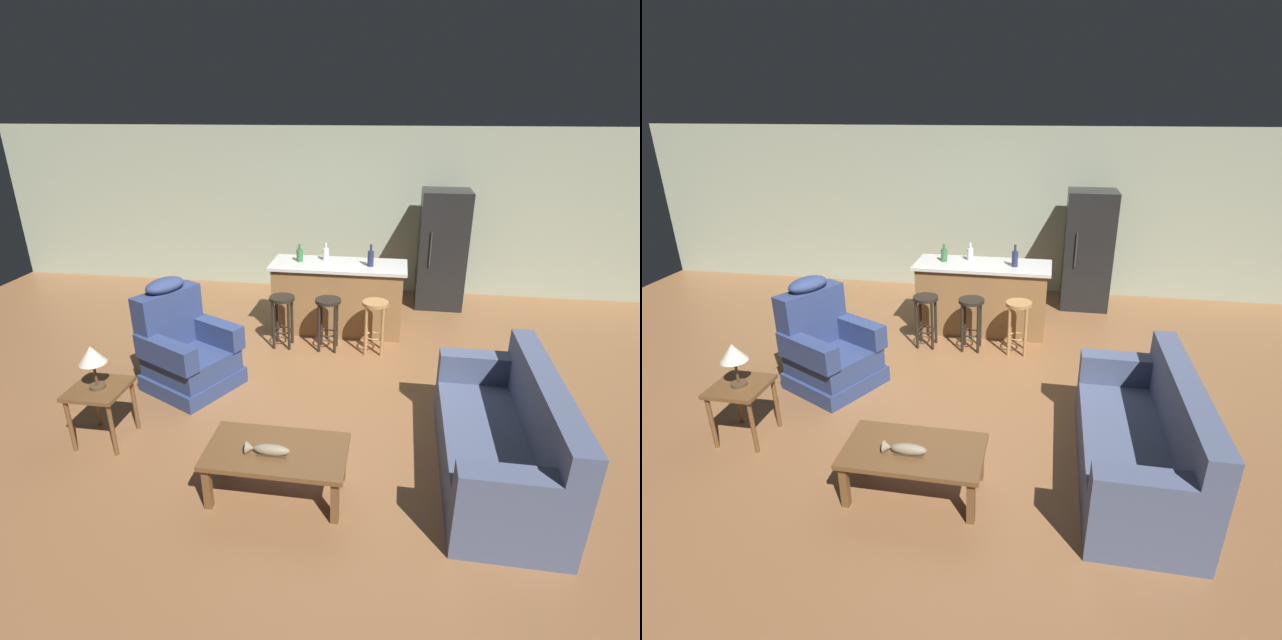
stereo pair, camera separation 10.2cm
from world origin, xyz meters
TOP-DOWN VIEW (x-y plane):
  - ground_plane at (0.00, 0.00)m, footprint 12.00×12.00m
  - back_wall at (0.00, 3.12)m, footprint 12.00×0.05m
  - coffee_table at (-0.09, -1.91)m, footprint 1.10×0.60m
  - fish_figurine at (-0.15, -1.98)m, footprint 0.34×0.10m
  - couch at (1.70, -1.42)m, footprint 0.85×1.90m
  - recliner_near_lamp at (-1.47, -0.38)m, footprint 1.13×1.13m
  - end_table at (-1.83, -1.47)m, footprint 0.48×0.48m
  - table_lamp at (-1.82, -1.48)m, footprint 0.24×0.24m
  - kitchen_island at (0.00, 1.35)m, footprint 1.80×0.70m
  - bar_stool_left at (-0.64, 0.72)m, footprint 0.32×0.32m
  - bar_stool_middle at (-0.05, 0.72)m, footprint 0.32×0.32m
  - bar_stool_right at (0.53, 0.72)m, footprint 0.32×0.32m
  - refrigerator at (1.43, 2.55)m, footprint 0.70×0.69m
  - bottle_tall_green at (0.42, 1.30)m, footprint 0.08×0.08m
  - bottle_short_amber at (-0.53, 1.38)m, footprint 0.09×0.09m
  - bottle_wine_dark at (-0.19, 1.49)m, footprint 0.08×0.08m

SIDE VIEW (x-z plane):
  - ground_plane at x=0.00m, z-range 0.00..0.00m
  - couch at x=1.70m, z-range -0.13..0.81m
  - coffee_table at x=-0.09m, z-range 0.15..0.57m
  - recliner_near_lamp at x=-1.47m, z-range -0.18..1.02m
  - end_table at x=-1.83m, z-range 0.18..0.74m
  - fish_figurine at x=-0.15m, z-range 0.41..0.51m
  - bar_stool_left at x=-0.64m, z-range 0.13..0.81m
  - bar_stool_middle at x=-0.05m, z-range 0.13..0.81m
  - bar_stool_right at x=0.53m, z-range 0.13..0.81m
  - kitchen_island at x=0.00m, z-range 0.00..0.95m
  - table_lamp at x=-1.82m, z-range 0.66..1.07m
  - refrigerator at x=1.43m, z-range 0.00..1.76m
  - bottle_short_amber at x=-0.53m, z-range 0.92..1.16m
  - bottle_wine_dark at x=-0.19m, z-range 0.92..1.16m
  - bottle_tall_green at x=0.42m, z-range 0.92..1.20m
  - back_wall at x=0.00m, z-range 0.00..2.60m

